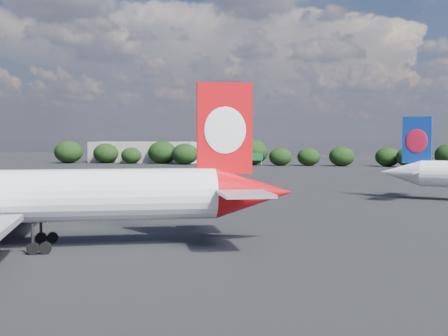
# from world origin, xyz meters

# --- Properties ---
(ground) EXTENTS (500.00, 500.00, 0.00)m
(ground) POSITION_xyz_m (0.00, 60.00, 0.00)
(ground) COLOR black
(ground) RESTS_ON ground
(qantas_airliner) EXTENTS (45.46, 43.84, 15.66)m
(qantas_airliner) POSITION_xyz_m (-3.43, 15.85, 4.77)
(qantas_airliner) COLOR white
(qantas_airliner) RESTS_ON ground
(terminal_building) EXTENTS (42.00, 16.00, 8.00)m
(terminal_building) POSITION_xyz_m (-65.00, 192.00, 4.00)
(terminal_building) COLOR #A29B8B
(terminal_building) RESTS_ON ground
(highway_sign) EXTENTS (6.00, 0.30, 4.50)m
(highway_sign) POSITION_xyz_m (-18.00, 176.00, 3.13)
(highway_sign) COLOR #146427
(highway_sign) RESTS_ON ground
(billboard_yellow) EXTENTS (5.00, 0.30, 5.50)m
(billboard_yellow) POSITION_xyz_m (12.00, 182.00, 3.87)
(billboard_yellow) COLOR gold
(billboard_yellow) RESTS_ON ground
(horizon_treeline) EXTENTS (206.14, 15.62, 9.23)m
(horizon_treeline) POSITION_xyz_m (4.00, 180.29, 3.94)
(horizon_treeline) COLOR black
(horizon_treeline) RESTS_ON ground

